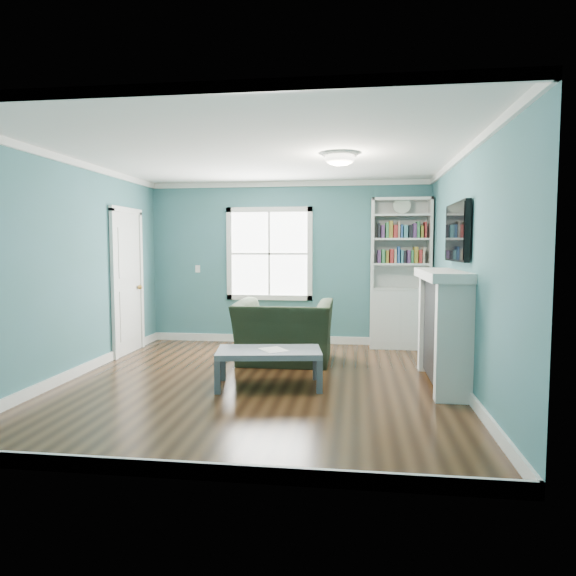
# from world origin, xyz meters

# --- Properties ---
(floor) EXTENTS (5.00, 5.00, 0.00)m
(floor) POSITION_xyz_m (0.00, 0.00, 0.00)
(floor) COLOR black
(floor) RESTS_ON ground
(room_walls) EXTENTS (5.00, 5.00, 5.00)m
(room_walls) POSITION_xyz_m (0.00, 0.00, 1.58)
(room_walls) COLOR #386D6C
(room_walls) RESTS_ON ground
(trim) EXTENTS (4.50, 5.00, 2.60)m
(trim) POSITION_xyz_m (0.00, 0.00, 1.24)
(trim) COLOR white
(trim) RESTS_ON ground
(window) EXTENTS (1.40, 0.06, 1.50)m
(window) POSITION_xyz_m (-0.30, 2.49, 1.45)
(window) COLOR white
(window) RESTS_ON room_walls
(bookshelf) EXTENTS (0.90, 0.35, 2.31)m
(bookshelf) POSITION_xyz_m (1.77, 2.30, 0.92)
(bookshelf) COLOR silver
(bookshelf) RESTS_ON ground
(fireplace) EXTENTS (0.44, 1.58, 1.30)m
(fireplace) POSITION_xyz_m (2.08, 0.20, 0.64)
(fireplace) COLOR black
(fireplace) RESTS_ON ground
(tv) EXTENTS (0.06, 1.10, 0.65)m
(tv) POSITION_xyz_m (2.20, 0.20, 1.72)
(tv) COLOR black
(tv) RESTS_ON fireplace
(door) EXTENTS (0.12, 0.98, 2.17)m
(door) POSITION_xyz_m (-2.22, 1.40, 1.07)
(door) COLOR silver
(door) RESTS_ON ground
(ceiling_fixture) EXTENTS (0.38, 0.38, 0.15)m
(ceiling_fixture) POSITION_xyz_m (0.90, 0.10, 2.55)
(ceiling_fixture) COLOR white
(ceiling_fixture) RESTS_ON room_walls
(light_switch) EXTENTS (0.08, 0.01, 0.12)m
(light_switch) POSITION_xyz_m (-1.50, 2.48, 1.20)
(light_switch) COLOR white
(light_switch) RESTS_ON room_walls
(recliner) EXTENTS (1.28, 0.83, 1.12)m
(recliner) POSITION_xyz_m (0.14, 1.09, 0.56)
(recliner) COLOR black
(recliner) RESTS_ON ground
(coffee_table) EXTENTS (1.23, 0.80, 0.42)m
(coffee_table) POSITION_xyz_m (0.14, -0.14, 0.36)
(coffee_table) COLOR #464C54
(coffee_table) RESTS_ON ground
(paper_sheet) EXTENTS (0.38, 0.40, 0.00)m
(paper_sheet) POSITION_xyz_m (0.19, -0.16, 0.42)
(paper_sheet) COLOR white
(paper_sheet) RESTS_ON coffee_table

